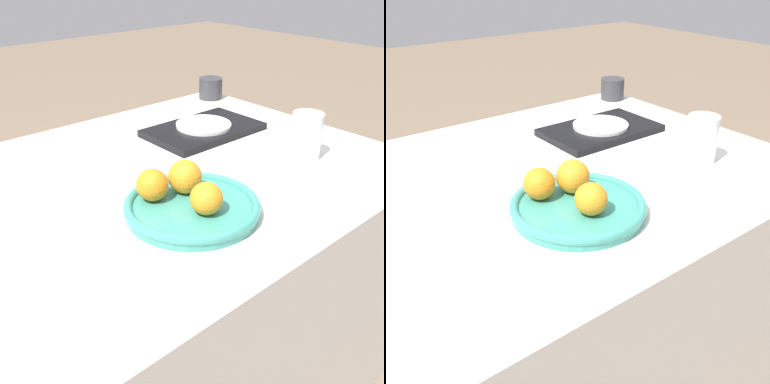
# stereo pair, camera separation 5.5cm
# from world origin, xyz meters

# --- Properties ---
(table) EXTENTS (1.57, 0.90, 0.74)m
(table) POSITION_xyz_m (0.00, 0.00, 0.37)
(table) COLOR silver
(table) RESTS_ON ground_plane
(fruit_platter) EXTENTS (0.28, 0.28, 0.03)m
(fruit_platter) POSITION_xyz_m (0.13, -0.20, 0.76)
(fruit_platter) COLOR teal
(fruit_platter) RESTS_ON table
(orange_0) EXTENTS (0.06, 0.06, 0.06)m
(orange_0) POSITION_xyz_m (0.13, -0.24, 0.79)
(orange_0) COLOR orange
(orange_0) RESTS_ON fruit_platter
(orange_1) EXTENTS (0.07, 0.07, 0.07)m
(orange_1) POSITION_xyz_m (0.08, -0.13, 0.79)
(orange_1) COLOR orange
(orange_1) RESTS_ON fruit_platter
(orange_2) EXTENTS (0.07, 0.07, 0.07)m
(orange_2) POSITION_xyz_m (0.15, -0.15, 0.80)
(orange_2) COLOR orange
(orange_2) RESTS_ON fruit_platter
(water_glass) EXTENTS (0.08, 0.08, 0.12)m
(water_glass) POSITION_xyz_m (0.53, -0.18, 0.80)
(water_glass) COLOR silver
(water_glass) RESTS_ON table
(serving_tray) EXTENTS (0.33, 0.21, 0.02)m
(serving_tray) POSITION_xyz_m (0.46, 0.12, 0.75)
(serving_tray) COLOR black
(serving_tray) RESTS_ON table
(side_plate) EXTENTS (0.16, 0.16, 0.01)m
(side_plate) POSITION_xyz_m (0.46, 0.12, 0.76)
(side_plate) COLOR white
(side_plate) RESTS_ON serving_tray
(cup_0) EXTENTS (0.08, 0.08, 0.07)m
(cup_0) POSITION_xyz_m (0.72, 0.37, 0.78)
(cup_0) COLOR #333338
(cup_0) RESTS_ON table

